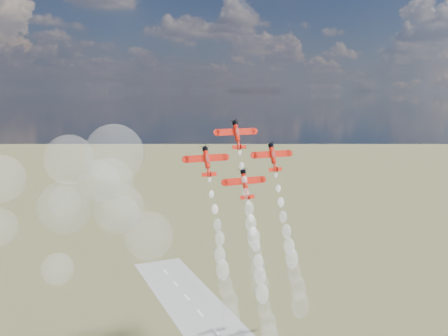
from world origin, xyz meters
name	(u,v)px	position (x,y,z in m)	size (l,w,h in m)	color
plane_lead	(237,134)	(-11.47, 3.19, 95.88)	(13.90, 6.46, 9.43)	red
plane_left	(207,161)	(-23.48, -0.03, 88.12)	(13.90, 6.46, 9.43)	red
plane_right	(273,157)	(0.53, -0.03, 88.12)	(13.90, 6.46, 9.43)	red
plane_slot	(245,184)	(-11.47, -3.25, 80.36)	(13.90, 6.46, 9.43)	red
smoke_trail_lead	(256,255)	(-11.83, -12.03, 59.04)	(5.22, 19.57, 42.29)	white
smoke_trail_left	(227,288)	(-23.36, -15.35, 51.32)	(5.36, 19.08, 42.54)	white
smoke_trail_right	(295,276)	(0.62, -15.43, 51.36)	(5.24, 19.64, 42.24)	white
smoke_trail_slot	(265,309)	(-11.73, -18.57, 43.64)	(5.39, 19.52, 41.53)	white
drifted_smoke_cloud	(91,194)	(-56.06, 27.10, 74.71)	(64.23, 35.27, 49.90)	white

